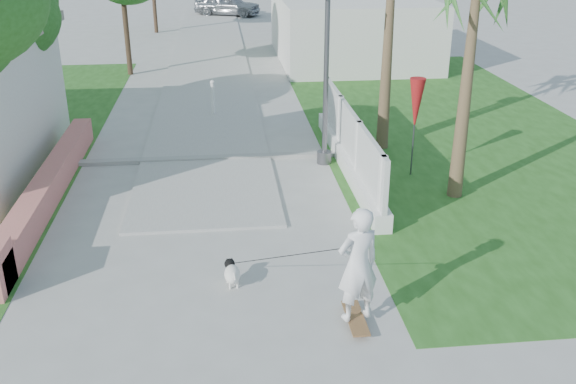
{
  "coord_description": "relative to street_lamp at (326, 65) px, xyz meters",
  "views": [
    {
      "loc": [
        0.42,
        -9.15,
        5.55
      ],
      "look_at": [
        1.54,
        1.22,
        1.1
      ],
      "focal_mm": 40.0,
      "sensor_mm": 36.0,
      "label": 1
    }
  ],
  "objects": [
    {
      "name": "ground",
      "position": [
        -2.9,
        -5.5,
        -2.43
      ],
      "size": [
        90.0,
        90.0,
        0.0
      ],
      "primitive_type": "plane",
      "color": "#B7B7B2",
      "rests_on": "ground"
    },
    {
      "name": "path_strip",
      "position": [
        -2.9,
        14.5,
        -2.4
      ],
      "size": [
        3.2,
        36.0,
        0.06
      ],
      "primitive_type": "cube",
      "color": "#B7B7B2",
      "rests_on": "ground"
    },
    {
      "name": "curb",
      "position": [
        -2.9,
        0.5,
        -2.38
      ],
      "size": [
        6.5,
        0.25,
        0.1
      ],
      "primitive_type": "cube",
      "color": "#999993",
      "rests_on": "ground"
    },
    {
      "name": "grass_right",
      "position": [
        4.1,
        2.5,
        -2.42
      ],
      "size": [
        8.0,
        20.0,
        0.01
      ],
      "primitive_type": "cube",
      "color": "#27581B",
      "rests_on": "ground"
    },
    {
      "name": "pink_wall",
      "position": [
        -6.2,
        -1.95,
        -2.11
      ],
      "size": [
        0.45,
        8.2,
        0.8
      ],
      "color": "#D76F6E",
      "rests_on": "ground"
    },
    {
      "name": "lattice_fence",
      "position": [
        0.5,
        -0.5,
        -1.88
      ],
      "size": [
        0.35,
        7.0,
        1.5
      ],
      "color": "white",
      "rests_on": "ground"
    },
    {
      "name": "building_right",
      "position": [
        3.1,
        12.5,
        -1.13
      ],
      "size": [
        6.0,
        8.0,
        2.6
      ],
      "primitive_type": "cube",
      "color": "silver",
      "rests_on": "ground"
    },
    {
      "name": "street_lamp",
      "position": [
        0.0,
        0.0,
        0.0
      ],
      "size": [
        0.44,
        0.44,
        4.44
      ],
      "color": "#59595E",
      "rests_on": "ground"
    },
    {
      "name": "bollard",
      "position": [
        -2.7,
        4.5,
        -1.84
      ],
      "size": [
        0.14,
        0.14,
        1.09
      ],
      "color": "white",
      "rests_on": "ground"
    },
    {
      "name": "patio_umbrella",
      "position": [
        1.9,
        -1.0,
        -0.74
      ],
      "size": [
        0.36,
        0.36,
        2.3
      ],
      "color": "#59595E",
      "rests_on": "ground"
    },
    {
      "name": "palm_near",
      "position": [
        2.5,
        -2.3,
        1.53
      ],
      "size": [
        1.8,
        1.8,
        4.7
      ],
      "color": "brown",
      "rests_on": "ground"
    },
    {
      "name": "skateboarder",
      "position": [
        -1.45,
        -6.17,
        -1.62
      ],
      "size": [
        2.16,
        1.97,
        1.89
      ],
      "rotation": [
        0.0,
        0.0,
        3.45
      ],
      "color": "brown",
      "rests_on": "ground"
    },
    {
      "name": "dog",
      "position": [
        -2.42,
        -5.47,
        -2.21
      ],
      "size": [
        0.33,
        0.58,
        0.4
      ],
      "rotation": [
        0.0,
        0.0,
        0.17
      ],
      "color": "white",
      "rests_on": "ground"
    },
    {
      "name": "parked_car",
      "position": [
        -1.79,
        26.52,
        -1.74
      ],
      "size": [
        4.36,
        3.04,
        1.38
      ],
      "primitive_type": "imported",
      "rotation": [
        0.0,
        0.0,
        1.18
      ],
      "color": "#9B9EA2",
      "rests_on": "ground"
    }
  ]
}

